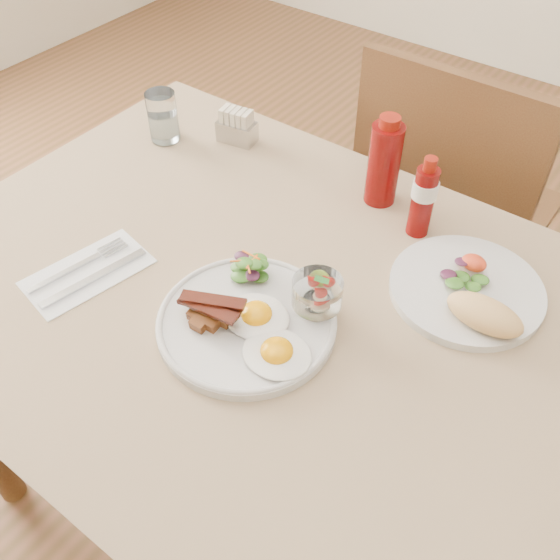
{
  "coord_description": "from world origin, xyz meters",
  "views": [
    {
      "loc": [
        0.38,
        -0.55,
        1.5
      ],
      "look_at": [
        -0.02,
        -0.01,
        0.82
      ],
      "focal_mm": 40.0,
      "sensor_mm": 36.0,
      "label": 1
    }
  ],
  "objects_px": {
    "table": "(291,344)",
    "fruit_cup": "(317,293)",
    "second_plate": "(471,294)",
    "sugar_caddy": "(237,128)",
    "hot_sauce_bottle": "(423,198)",
    "ketchup_bottle": "(384,163)",
    "main_plate": "(247,323)",
    "water_glass": "(163,120)",
    "chair_far": "(448,209)"
  },
  "relations": [
    {
      "from": "main_plate",
      "to": "sugar_caddy",
      "type": "height_order",
      "value": "sugar_caddy"
    },
    {
      "from": "hot_sauce_bottle",
      "to": "sugar_caddy",
      "type": "distance_m",
      "value": 0.45
    },
    {
      "from": "fruit_cup",
      "to": "hot_sauce_bottle",
      "type": "xyz_separation_m",
      "value": [
        0.03,
        0.28,
        0.02
      ]
    },
    {
      "from": "water_glass",
      "to": "hot_sauce_bottle",
      "type": "bearing_deg",
      "value": 4.97
    },
    {
      "from": "hot_sauce_bottle",
      "to": "sugar_caddy",
      "type": "relative_size",
      "value": 1.81
    },
    {
      "from": "sugar_caddy",
      "to": "water_glass",
      "type": "height_order",
      "value": "water_glass"
    },
    {
      "from": "chair_far",
      "to": "hot_sauce_bottle",
      "type": "relative_size",
      "value": 5.9
    },
    {
      "from": "second_plate",
      "to": "hot_sauce_bottle",
      "type": "height_order",
      "value": "hot_sauce_bottle"
    },
    {
      "from": "main_plate",
      "to": "hot_sauce_bottle",
      "type": "bearing_deg",
      "value": 73.39
    },
    {
      "from": "main_plate",
      "to": "sugar_caddy",
      "type": "distance_m",
      "value": 0.52
    },
    {
      "from": "main_plate",
      "to": "water_glass",
      "type": "relative_size",
      "value": 2.6
    },
    {
      "from": "table",
      "to": "fruit_cup",
      "type": "xyz_separation_m",
      "value": [
        0.04,
        0.01,
        0.15
      ]
    },
    {
      "from": "fruit_cup",
      "to": "sugar_caddy",
      "type": "relative_size",
      "value": 0.9
    },
    {
      "from": "main_plate",
      "to": "water_glass",
      "type": "bearing_deg",
      "value": 146.66
    },
    {
      "from": "chair_far",
      "to": "fruit_cup",
      "type": "relative_size",
      "value": 11.8
    },
    {
      "from": "hot_sauce_bottle",
      "to": "water_glass",
      "type": "height_order",
      "value": "hot_sauce_bottle"
    },
    {
      "from": "ketchup_bottle",
      "to": "water_glass",
      "type": "bearing_deg",
      "value": -169.08
    },
    {
      "from": "water_glass",
      "to": "table",
      "type": "bearing_deg",
      "value": -25.27
    },
    {
      "from": "fruit_cup",
      "to": "second_plate",
      "type": "xyz_separation_m",
      "value": [
        0.18,
        0.18,
        -0.04
      ]
    },
    {
      "from": "hot_sauce_bottle",
      "to": "table",
      "type": "bearing_deg",
      "value": -103.64
    },
    {
      "from": "ketchup_bottle",
      "to": "fruit_cup",
      "type": "bearing_deg",
      "value": -77.26
    },
    {
      "from": "chair_far",
      "to": "main_plate",
      "type": "height_order",
      "value": "chair_far"
    },
    {
      "from": "table",
      "to": "hot_sauce_bottle",
      "type": "relative_size",
      "value": 8.43
    },
    {
      "from": "fruit_cup",
      "to": "second_plate",
      "type": "bearing_deg",
      "value": 44.99
    },
    {
      "from": "table",
      "to": "sugar_caddy",
      "type": "relative_size",
      "value": 15.23
    },
    {
      "from": "water_glass",
      "to": "fruit_cup",
      "type": "bearing_deg",
      "value": -22.97
    },
    {
      "from": "main_plate",
      "to": "second_plate",
      "type": "distance_m",
      "value": 0.36
    },
    {
      "from": "ketchup_bottle",
      "to": "second_plate",
      "type": "bearing_deg",
      "value": -29.98
    },
    {
      "from": "table",
      "to": "ketchup_bottle",
      "type": "distance_m",
      "value": 0.37
    },
    {
      "from": "table",
      "to": "second_plate",
      "type": "relative_size",
      "value": 5.3
    },
    {
      "from": "hot_sauce_bottle",
      "to": "sugar_caddy",
      "type": "height_order",
      "value": "hot_sauce_bottle"
    },
    {
      "from": "second_plate",
      "to": "ketchup_bottle",
      "type": "distance_m",
      "value": 0.3
    },
    {
      "from": "main_plate",
      "to": "water_glass",
      "type": "xyz_separation_m",
      "value": [
        -0.47,
        0.31,
        0.04
      ]
    },
    {
      "from": "table",
      "to": "water_glass",
      "type": "xyz_separation_m",
      "value": [
        -0.51,
        0.24,
        0.14
      ]
    },
    {
      "from": "chair_far",
      "to": "main_plate",
      "type": "xyz_separation_m",
      "value": [
        -0.04,
        -0.73,
        0.24
      ]
    },
    {
      "from": "table",
      "to": "sugar_caddy",
      "type": "xyz_separation_m",
      "value": [
        -0.38,
        0.33,
        0.12
      ]
    },
    {
      "from": "ketchup_bottle",
      "to": "sugar_caddy",
      "type": "height_order",
      "value": "ketchup_bottle"
    },
    {
      "from": "table",
      "to": "ketchup_bottle",
      "type": "bearing_deg",
      "value": 95.6
    },
    {
      "from": "table",
      "to": "sugar_caddy",
      "type": "height_order",
      "value": "sugar_caddy"
    },
    {
      "from": "second_plate",
      "to": "chair_far",
      "type": "bearing_deg",
      "value": 114.64
    },
    {
      "from": "ketchup_bottle",
      "to": "sugar_caddy",
      "type": "xyz_separation_m",
      "value": [
        -0.35,
        -0.01,
        -0.05
      ]
    },
    {
      "from": "main_plate",
      "to": "fruit_cup",
      "type": "bearing_deg",
      "value": 44.75
    },
    {
      "from": "second_plate",
      "to": "sugar_caddy",
      "type": "xyz_separation_m",
      "value": [
        -0.6,
        0.14,
        0.02
      ]
    },
    {
      "from": "chair_far",
      "to": "fruit_cup",
      "type": "height_order",
      "value": "chair_far"
    },
    {
      "from": "second_plate",
      "to": "fruit_cup",
      "type": "bearing_deg",
      "value": -135.01
    },
    {
      "from": "hot_sauce_bottle",
      "to": "sugar_caddy",
      "type": "bearing_deg",
      "value": 175.43
    },
    {
      "from": "main_plate",
      "to": "hot_sauce_bottle",
      "type": "xyz_separation_m",
      "value": [
        0.11,
        0.36,
        0.07
      ]
    },
    {
      "from": "chair_far",
      "to": "second_plate",
      "type": "relative_size",
      "value": 3.71
    },
    {
      "from": "ketchup_bottle",
      "to": "sugar_caddy",
      "type": "bearing_deg",
      "value": -179.09
    },
    {
      "from": "hot_sauce_bottle",
      "to": "chair_far",
      "type": "bearing_deg",
      "value": 100.63
    }
  ]
}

